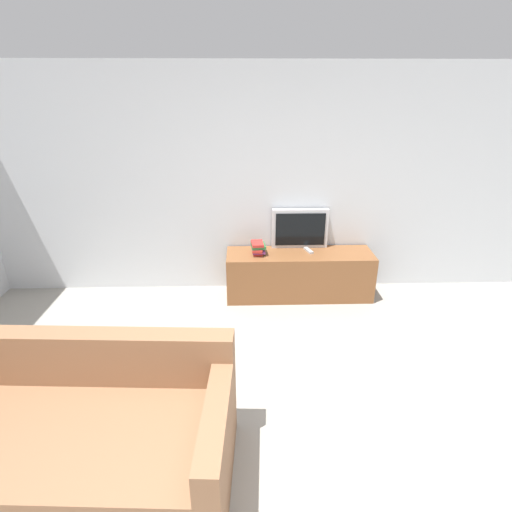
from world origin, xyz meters
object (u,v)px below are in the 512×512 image
(television, at_px, (300,228))
(couch, at_px, (67,442))
(book_stack, at_px, (258,248))
(remote_on_stand, at_px, (308,250))
(tv_stand, at_px, (299,274))

(television, distance_m, couch, 3.19)
(couch, bearing_deg, television, 58.86)
(book_stack, relative_size, remote_on_stand, 1.25)
(book_stack, bearing_deg, tv_stand, 0.92)
(tv_stand, xyz_separation_m, remote_on_stand, (0.11, 0.05, 0.29))
(couch, bearing_deg, tv_stand, 56.92)
(television, relative_size, remote_on_stand, 3.59)
(television, distance_m, book_stack, 0.57)
(tv_stand, distance_m, couch, 2.98)
(television, bearing_deg, couch, -124.22)
(couch, bearing_deg, remote_on_stand, 55.89)
(television, relative_size, couch, 0.32)
(television, xyz_separation_m, couch, (-1.77, -2.61, -0.49))
(tv_stand, relative_size, book_stack, 7.38)
(book_stack, height_order, remote_on_stand, book_stack)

